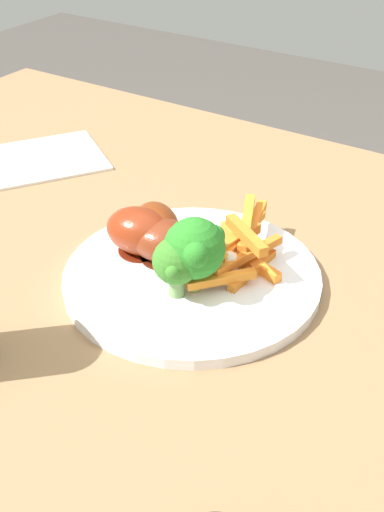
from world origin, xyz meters
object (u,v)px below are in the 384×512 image
(dinner_plate, at_px, (192,276))
(dining_table, at_px, (170,334))
(carrot_fries_pile, at_px, (243,245))
(chicken_drumstick_far, at_px, (158,229))
(chicken_drumstick_extra, at_px, (143,232))
(broccoli_floret_front, at_px, (179,261))
(broccoli_floret_middle, at_px, (195,248))
(chicken_drumstick_near, at_px, (167,242))

(dinner_plate, bearing_deg, dining_table, 160.43)
(carrot_fries_pile, bearing_deg, dinner_plate, -126.18)
(chicken_drumstick_far, bearing_deg, chicken_drumstick_extra, -115.32)
(carrot_fries_pile, height_order, chicken_drumstick_far, same)
(dinner_plate, distance_m, chicken_drumstick_far, 0.07)
(broccoli_floret_front, relative_size, carrot_fries_pile, 0.38)
(broccoli_floret_front, relative_size, broccoli_floret_middle, 0.80)
(dinner_plate, distance_m, broccoli_floret_front, 0.06)
(dinner_plate, distance_m, broccoli_floret_middle, 0.06)
(chicken_drumstick_near, bearing_deg, chicken_drumstick_far, 148.71)
(chicken_drumstick_near, bearing_deg, broccoli_floret_front, -44.50)
(dining_table, xyz_separation_m, dinner_plate, (0.04, -0.01, 0.11))
(broccoli_floret_middle, relative_size, chicken_drumstick_extra, 0.59)
(carrot_fries_pile, bearing_deg, chicken_drumstick_far, -163.68)
(dining_table, bearing_deg, chicken_drumstick_near, -61.82)
(dinner_plate, relative_size, chicken_drumstick_extra, 2.01)
(broccoli_floret_middle, relative_size, carrot_fries_pile, 0.47)
(carrot_fries_pile, relative_size, chicken_drumstick_far, 1.44)
(broccoli_floret_middle, xyz_separation_m, chicken_drumstick_near, (-0.05, 0.03, -0.03))
(dinner_plate, height_order, chicken_drumstick_extra, chicken_drumstick_extra)
(broccoli_floret_front, distance_m, chicken_drumstick_far, 0.09)
(dinner_plate, relative_size, broccoli_floret_front, 4.22)
(chicken_drumstick_near, relative_size, chicken_drumstick_far, 1.09)
(carrot_fries_pile, distance_m, chicken_drumstick_far, 0.10)
(dining_table, distance_m, carrot_fries_pile, 0.16)
(carrot_fries_pile, xyz_separation_m, chicken_drumstick_extra, (-0.10, -0.04, 0.01))
(chicken_drumstick_extra, bearing_deg, broccoli_floret_front, -29.75)
(dinner_plate, xyz_separation_m, carrot_fries_pile, (0.03, 0.05, 0.03))
(dinner_plate, height_order, chicken_drumstick_far, chicken_drumstick_far)
(dining_table, xyz_separation_m, chicken_drumstick_extra, (-0.03, -0.01, 0.14))
(chicken_drumstick_extra, bearing_deg, chicken_drumstick_near, 4.08)
(carrot_fries_pile, bearing_deg, dining_table, -156.25)
(dining_table, height_order, carrot_fries_pile, carrot_fries_pile)
(broccoli_floret_middle, distance_m, chicken_drumstick_extra, 0.09)
(broccoli_floret_front, bearing_deg, chicken_drumstick_extra, 150.25)
(broccoli_floret_front, xyz_separation_m, chicken_drumstick_extra, (-0.08, 0.04, -0.02))
(dining_table, relative_size, broccoli_floret_front, 19.12)
(chicken_drumstick_near, distance_m, chicken_drumstick_extra, 0.03)
(dining_table, height_order, chicken_drumstick_extra, chicken_drumstick_extra)
(broccoli_floret_middle, bearing_deg, chicken_drumstick_far, 150.39)
(chicken_drumstick_near, bearing_deg, dining_table, 118.18)
(broccoli_floret_front, height_order, chicken_drumstick_near, broccoli_floret_front)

